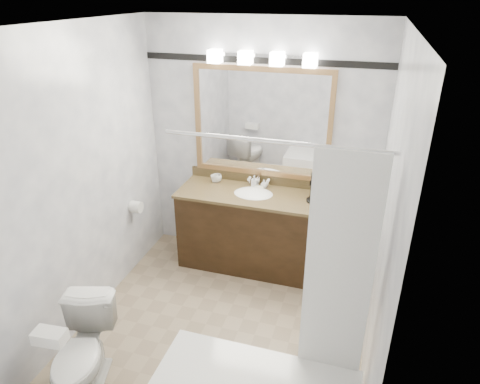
% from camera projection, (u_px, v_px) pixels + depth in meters
% --- Properties ---
extents(room, '(2.42, 2.62, 2.52)m').
position_uv_depth(room, '(219.00, 201.00, 3.23)').
color(room, gray).
rests_on(room, ground).
extents(vanity, '(1.53, 0.58, 0.97)m').
position_uv_depth(vanity, '(253.00, 228.00, 4.46)').
color(vanity, black).
rests_on(vanity, ground).
extents(mirror, '(1.40, 0.04, 1.10)m').
position_uv_depth(mirror, '(261.00, 123.00, 4.24)').
color(mirror, '#AD7F4E').
rests_on(mirror, room).
extents(vanity_light_bar, '(1.02, 0.14, 0.12)m').
position_uv_depth(vanity_light_bar, '(261.00, 58.00, 3.92)').
color(vanity_light_bar, silver).
rests_on(vanity_light_bar, room).
extents(accent_stripe, '(2.40, 0.01, 0.06)m').
position_uv_depth(accent_stripe, '(263.00, 60.00, 3.99)').
color(accent_stripe, black).
rests_on(accent_stripe, room).
extents(tp_roll, '(0.11, 0.12, 0.12)m').
position_uv_depth(tp_roll, '(136.00, 207.00, 4.35)').
color(tp_roll, white).
rests_on(tp_roll, room).
extents(toilet, '(0.56, 0.75, 0.68)m').
position_uv_depth(toilet, '(82.00, 354.00, 3.06)').
color(toilet, white).
rests_on(toilet, ground).
extents(tissue_box, '(0.21, 0.13, 0.08)m').
position_uv_depth(tissue_box, '(50.00, 337.00, 2.69)').
color(tissue_box, white).
rests_on(tissue_box, toilet).
extents(coffee_maker, '(0.16, 0.21, 0.32)m').
position_uv_depth(coffee_maker, '(318.00, 184.00, 4.09)').
color(coffee_maker, black).
rests_on(coffee_maker, vanity).
extents(cup_left, '(0.13, 0.13, 0.08)m').
position_uv_depth(cup_left, '(217.00, 178.00, 4.53)').
color(cup_left, white).
rests_on(cup_left, vanity).
extents(cup_right, '(0.08, 0.08, 0.07)m').
position_uv_depth(cup_right, '(214.00, 178.00, 4.53)').
color(cup_right, white).
rests_on(cup_right, vanity).
extents(soap_bottle_a, '(0.06, 0.06, 0.12)m').
position_uv_depth(soap_bottle_a, '(254.00, 181.00, 4.41)').
color(soap_bottle_a, white).
rests_on(soap_bottle_a, vanity).
extents(soap_bottle_b, '(0.07, 0.07, 0.09)m').
position_uv_depth(soap_bottle_b, '(264.00, 184.00, 4.39)').
color(soap_bottle_b, white).
rests_on(soap_bottle_b, vanity).
extents(soap_bar, '(0.09, 0.06, 0.03)m').
position_uv_depth(soap_bar, '(259.00, 188.00, 4.37)').
color(soap_bar, beige).
rests_on(soap_bar, vanity).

